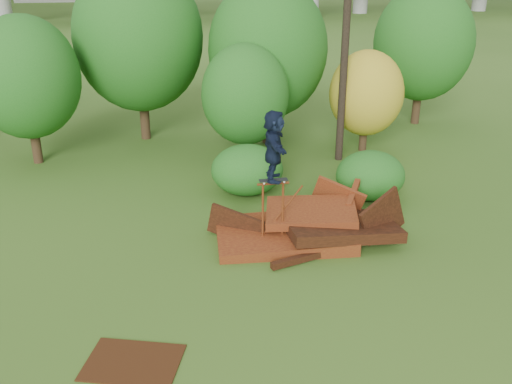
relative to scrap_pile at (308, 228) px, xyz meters
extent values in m
plane|color=#2D5116|center=(-0.67, -2.15, -0.36)|extent=(240.00, 240.00, 0.00)
cube|color=#4E180E|center=(-0.65, 0.03, -0.18)|extent=(3.86, 2.59, 0.61)
cube|color=black|center=(0.85, -0.27, 0.06)|extent=(3.02, 1.94, 0.59)
cube|color=#4E180E|center=(0.15, 0.23, 0.34)|extent=(2.78, 2.19, 0.51)
cube|color=black|center=(1.95, -0.47, 0.29)|extent=(1.67, 0.81, 1.73)
cube|color=#4E180E|center=(1.15, 1.03, 0.19)|extent=(1.47, 1.26, 1.73)
cube|color=black|center=(-1.85, 0.43, -0.01)|extent=(1.63, 1.10, 1.20)
cube|color=black|center=(-0.35, -1.17, -0.24)|extent=(2.04, 0.72, 0.17)
cube|color=#4E180E|center=(1.55, 0.73, 0.59)|extent=(0.89, 1.37, 0.36)
cylinder|color=#64290F|center=(-1.30, -0.18, 0.55)|extent=(0.06, 0.06, 1.81)
cylinder|color=#64290F|center=(-0.76, -0.19, 0.55)|extent=(0.06, 0.06, 1.81)
cylinder|color=#64290F|center=(-1.03, -0.19, 1.45)|extent=(0.84, 0.08, 0.06)
cube|color=black|center=(-1.02, -0.19, 1.55)|extent=(0.74, 0.21, 0.02)
cylinder|color=beige|center=(-1.29, -0.26, 1.51)|extent=(0.05, 0.03, 0.05)
cylinder|color=beige|center=(-1.29, -0.10, 1.51)|extent=(0.05, 0.03, 0.05)
cylinder|color=beige|center=(-0.76, -0.27, 1.51)|extent=(0.05, 0.03, 0.05)
cylinder|color=beige|center=(-0.76, -0.11, 1.51)|extent=(0.05, 0.03, 0.05)
imported|color=black|center=(-1.02, -0.19, 2.47)|extent=(0.83, 1.76, 1.82)
cube|color=#371C0B|center=(-4.74, -4.30, -0.34)|extent=(2.11, 1.80, 0.03)
cylinder|color=black|center=(-8.16, 8.18, 0.53)|extent=(0.35, 0.35, 1.77)
ellipsoid|color=#1A5717|center=(-8.16, 8.18, 2.86)|extent=(3.85, 3.85, 4.42)
cylinder|color=black|center=(-4.09, 10.49, 0.79)|extent=(0.40, 0.40, 2.29)
ellipsoid|color=#1A5717|center=(-4.09, 10.49, 3.88)|extent=(5.19, 5.19, 5.97)
cylinder|color=black|center=(-0.51, 6.44, 0.37)|extent=(0.32, 0.32, 1.45)
ellipsoid|color=#1A5717|center=(-0.51, 6.44, 2.28)|extent=(3.16, 3.16, 3.64)
cylinder|color=black|center=(0.85, 8.85, 0.67)|extent=(0.38, 0.38, 2.06)
ellipsoid|color=#1A5717|center=(0.85, 8.85, 3.48)|extent=(4.72, 4.72, 5.43)
cylinder|color=black|center=(4.39, 7.09, 0.26)|extent=(0.31, 0.31, 1.24)
ellipsoid|color=#A58C19|center=(4.39, 7.09, 1.96)|extent=(2.88, 2.88, 3.31)
cylinder|color=black|center=(8.29, 10.40, 0.64)|extent=(0.37, 0.37, 2.00)
ellipsoid|color=#1A5717|center=(8.29, 10.40, 3.29)|extent=(4.40, 4.40, 5.06)
ellipsoid|color=#1A5717|center=(-0.99, 3.62, 0.46)|extent=(2.35, 2.17, 1.63)
ellipsoid|color=#1A5717|center=(2.77, 2.40, 0.42)|extent=(2.20, 2.02, 1.56)
cylinder|color=black|center=(3.09, 6.23, 5.14)|extent=(0.28, 0.28, 11.00)
camera|label=1|loc=(-4.22, -13.43, 6.85)|focal=40.00mm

